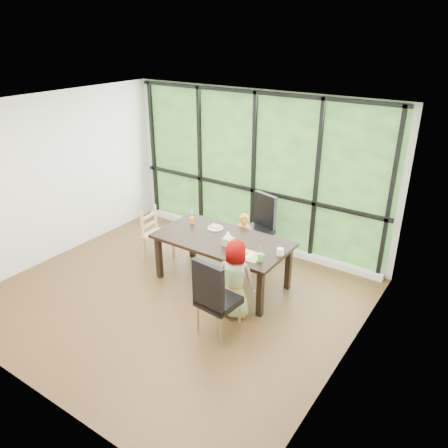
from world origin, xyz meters
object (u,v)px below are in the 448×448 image
at_px(chair_interior_leather, 219,296).
at_px(white_mug, 280,252).
at_px(child_toddler, 244,241).
at_px(child_older, 234,279).
at_px(orange_cup, 192,220).
at_px(dining_table, 222,261).
at_px(tissue_box, 228,242).
at_px(green_cup, 260,258).
at_px(plate_far, 215,228).
at_px(chair_end_beech, 158,235).
at_px(chair_window_leather, 256,227).
at_px(plate_near, 244,255).

height_order(chair_interior_leather, white_mug, chair_interior_leather).
relative_size(child_toddler, child_older, 0.83).
bearing_deg(child_older, white_mug, -132.35).
distance_m(chair_interior_leather, orange_cup, 1.81).
xyz_separation_m(dining_table, tissue_box, (0.19, -0.13, 0.43)).
height_order(dining_table, green_cup, green_cup).
distance_m(child_older, orange_cup, 1.52).
distance_m(white_mug, tissue_box, 0.77).
relative_size(dining_table, chair_interior_leather, 1.85).
distance_m(plate_far, tissue_box, 0.61).
bearing_deg(tissue_box, chair_end_beech, 174.22).
xyz_separation_m(child_older, tissue_box, (-0.40, 0.45, 0.26)).
distance_m(chair_window_leather, tissue_box, 1.22).
bearing_deg(green_cup, chair_end_beech, 171.85).
bearing_deg(child_older, chair_end_beech, -30.02).
bearing_deg(chair_window_leather, child_older, -53.84).
height_order(chair_window_leather, tissue_box, chair_window_leather).
relative_size(child_older, orange_cup, 10.61).
xyz_separation_m(dining_table, chair_end_beech, (-1.31, 0.02, 0.08)).
height_order(plate_far, white_mug, white_mug).
xyz_separation_m(child_toddler, green_cup, (0.80, -0.90, 0.35)).
relative_size(orange_cup, tissue_box, 0.76).
height_order(plate_far, tissue_box, tissue_box).
xyz_separation_m(plate_near, tissue_box, (-0.35, 0.12, 0.05)).
relative_size(chair_interior_leather, child_toddler, 1.18).
xyz_separation_m(chair_window_leather, plate_far, (-0.27, -0.80, 0.22)).
bearing_deg(tissue_box, dining_table, 145.82).
relative_size(dining_table, green_cup, 17.87).
relative_size(plate_far, white_mug, 2.51).
xyz_separation_m(child_older, orange_cup, (-1.29, 0.76, 0.25)).
distance_m(chair_interior_leather, plate_far, 1.57).
bearing_deg(orange_cup, dining_table, -14.56).
bearing_deg(green_cup, orange_cup, 162.93).
height_order(dining_table, chair_interior_leather, chair_interior_leather).
height_order(chair_window_leather, green_cup, chair_window_leather).
relative_size(dining_table, plate_near, 8.32).
bearing_deg(plate_far, orange_cup, -171.88).
xyz_separation_m(child_toddler, tissue_box, (0.19, -0.75, 0.35)).
xyz_separation_m(orange_cup, tissue_box, (0.89, -0.31, 0.01)).
xyz_separation_m(chair_end_beech, tissue_box, (1.50, -0.15, 0.36)).
relative_size(dining_table, child_toddler, 2.18).
bearing_deg(white_mug, chair_window_leather, 133.36).
bearing_deg(dining_table, child_older, -44.37).
bearing_deg(plate_near, dining_table, 155.02).
height_order(dining_table, chair_window_leather, chair_window_leather).
bearing_deg(orange_cup, tissue_box, -19.23).
distance_m(orange_cup, white_mug, 1.65).
bearing_deg(orange_cup, plate_near, -19.25).
bearing_deg(chair_interior_leather, plate_far, -48.21).
relative_size(chair_end_beech, child_toddler, 0.98).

